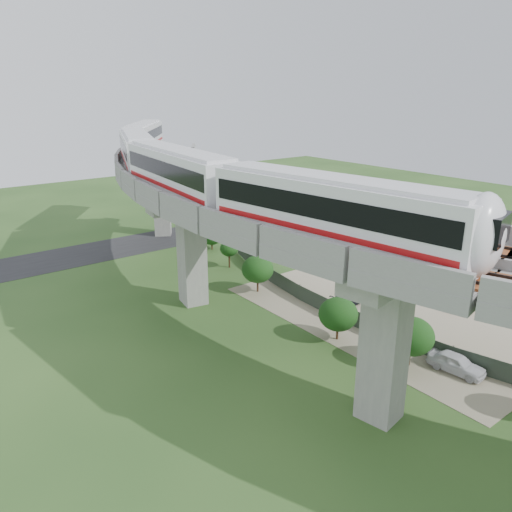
# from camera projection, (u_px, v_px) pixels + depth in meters

# --- Properties ---
(ground) EXTENTS (160.00, 160.00, 0.00)m
(ground) POSITION_uv_depth(u_px,v_px,m) (257.00, 351.00, 36.46)
(ground) COLOR #26461C
(ground) RESTS_ON ground
(dirt_lot) EXTENTS (18.00, 26.00, 0.04)m
(dirt_lot) POSITION_uv_depth(u_px,v_px,m) (399.00, 310.00, 43.07)
(dirt_lot) COLOR gray
(dirt_lot) RESTS_ON ground
(asphalt_road) EXTENTS (60.00, 8.00, 0.03)m
(asphalt_road) POSITION_uv_depth(u_px,v_px,m) (102.00, 251.00, 58.96)
(asphalt_road) COLOR #232326
(asphalt_road) RESTS_ON ground
(viaduct) EXTENTS (19.58, 73.98, 11.40)m
(viaduct) POSITION_uv_depth(u_px,v_px,m) (299.00, 223.00, 35.81)
(viaduct) COLOR #99968E
(viaduct) RESTS_ON ground
(metro_train) EXTENTS (18.68, 59.71, 3.64)m
(metro_train) POSITION_uv_depth(u_px,v_px,m) (180.00, 159.00, 43.70)
(metro_train) COLOR silver
(metro_train) RESTS_ON ground
(fence) EXTENTS (3.87, 38.73, 1.50)m
(fence) POSITION_uv_depth(u_px,v_px,m) (348.00, 307.00, 41.87)
(fence) COLOR #2D382D
(fence) RESTS_ON ground
(tree_0) EXTENTS (2.54, 2.54, 2.78)m
(tree_0) POSITION_uv_depth(u_px,v_px,m) (212.00, 236.00, 58.92)
(tree_0) COLOR #382314
(tree_0) RESTS_ON ground
(tree_1) EXTENTS (1.96, 1.96, 2.97)m
(tree_1) POSITION_uv_depth(u_px,v_px,m) (229.00, 249.00, 52.80)
(tree_1) COLOR #382314
(tree_1) RESTS_ON ground
(tree_2) EXTENTS (2.98, 2.98, 3.53)m
(tree_2) POSITION_uv_depth(u_px,v_px,m) (258.00, 269.00, 46.32)
(tree_2) COLOR #382314
(tree_2) RESTS_ON ground
(tree_3) EXTENTS (2.97, 2.97, 3.39)m
(tree_3) POSITION_uv_depth(u_px,v_px,m) (338.00, 314.00, 37.41)
(tree_3) COLOR #382314
(tree_3) RESTS_ON ground
(tree_4) EXTENTS (3.08, 3.08, 3.56)m
(tree_4) POSITION_uv_depth(u_px,v_px,m) (411.00, 336.00, 33.79)
(tree_4) COLOR #382314
(tree_4) RESTS_ON ground
(car_white) EXTENTS (1.96, 3.97, 1.30)m
(car_white) POSITION_uv_depth(u_px,v_px,m) (456.00, 363.00, 33.46)
(car_white) COLOR silver
(car_white) RESTS_ON dirt_lot
(car_red) EXTENTS (3.59, 1.85, 1.13)m
(car_red) POSITION_uv_depth(u_px,v_px,m) (456.00, 300.00, 43.72)
(car_red) COLOR red
(car_red) RESTS_ON dirt_lot
(car_dark) EXTENTS (4.22, 2.02, 1.19)m
(car_dark) POSITION_uv_depth(u_px,v_px,m) (350.00, 298.00, 44.11)
(car_dark) COLOR black
(car_dark) RESTS_ON dirt_lot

